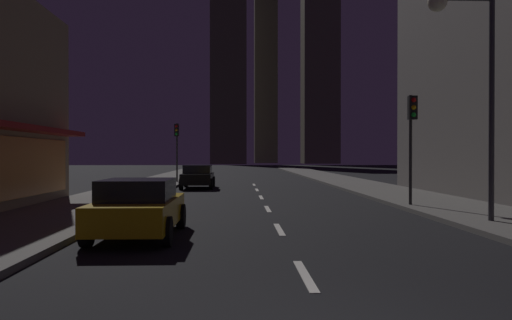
{
  "coord_description": "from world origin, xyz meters",
  "views": [
    {
      "loc": [
        -1.14,
        -5.15,
        2.03
      ],
      "look_at": [
        0.0,
        25.49,
        1.76
      ],
      "focal_mm": 34.86,
      "sensor_mm": 36.0,
      "label": 1
    }
  ],
  "objects_px": {
    "fire_hydrant_far_left": "(137,189)",
    "traffic_light_far_left": "(177,139)",
    "street_lamp_right": "(464,50)",
    "car_parked_near": "(139,207)",
    "car_parked_far": "(198,176)",
    "traffic_light_near_right": "(412,125)"
  },
  "relations": [
    {
      "from": "fire_hydrant_far_left",
      "to": "traffic_light_far_left",
      "type": "xyz_separation_m",
      "value": [
        0.4,
        12.21,
        2.74
      ]
    },
    {
      "from": "street_lamp_right",
      "to": "traffic_light_near_right",
      "type": "bearing_deg",
      "value": 88.5
    },
    {
      "from": "car_parked_far",
      "to": "traffic_light_far_left",
      "type": "distance_m",
      "value": 5.85
    },
    {
      "from": "traffic_light_near_right",
      "to": "street_lamp_right",
      "type": "height_order",
      "value": "street_lamp_right"
    },
    {
      "from": "car_parked_far",
      "to": "street_lamp_right",
      "type": "height_order",
      "value": "street_lamp_right"
    },
    {
      "from": "fire_hydrant_far_left",
      "to": "traffic_light_far_left",
      "type": "height_order",
      "value": "traffic_light_far_left"
    },
    {
      "from": "street_lamp_right",
      "to": "traffic_light_far_left",
      "type": "bearing_deg",
      "value": 116.64
    },
    {
      "from": "fire_hydrant_far_left",
      "to": "traffic_light_far_left",
      "type": "bearing_deg",
      "value": 88.12
    },
    {
      "from": "fire_hydrant_far_left",
      "to": "street_lamp_right",
      "type": "xyz_separation_m",
      "value": [
        11.28,
        -9.48,
        4.61
      ]
    },
    {
      "from": "car_parked_near",
      "to": "car_parked_far",
      "type": "height_order",
      "value": "same"
    },
    {
      "from": "fire_hydrant_far_left",
      "to": "traffic_light_near_right",
      "type": "height_order",
      "value": "traffic_light_near_right"
    },
    {
      "from": "traffic_light_far_left",
      "to": "street_lamp_right",
      "type": "height_order",
      "value": "street_lamp_right"
    },
    {
      "from": "car_parked_near",
      "to": "car_parked_far",
      "type": "relative_size",
      "value": 1.0
    },
    {
      "from": "street_lamp_right",
      "to": "car_parked_near",
      "type": "bearing_deg",
      "value": -169.6
    },
    {
      "from": "traffic_light_near_right",
      "to": "car_parked_near",
      "type": "bearing_deg",
      "value": -145.55
    },
    {
      "from": "car_parked_far",
      "to": "fire_hydrant_far_left",
      "type": "bearing_deg",
      "value": -107.61
    },
    {
      "from": "car_parked_far",
      "to": "traffic_light_near_right",
      "type": "height_order",
      "value": "traffic_light_near_right"
    },
    {
      "from": "car_parked_far",
      "to": "traffic_light_near_right",
      "type": "xyz_separation_m",
      "value": [
        9.1,
        -12.13,
        2.45
      ]
    },
    {
      "from": "car_parked_near",
      "to": "traffic_light_far_left",
      "type": "height_order",
      "value": "traffic_light_far_left"
    },
    {
      "from": "car_parked_far",
      "to": "fire_hydrant_far_left",
      "type": "distance_m",
      "value": 7.61
    },
    {
      "from": "street_lamp_right",
      "to": "car_parked_far",
      "type": "bearing_deg",
      "value": 118.23
    },
    {
      "from": "car_parked_far",
      "to": "traffic_light_far_left",
      "type": "bearing_deg",
      "value": 110.95
    }
  ]
}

